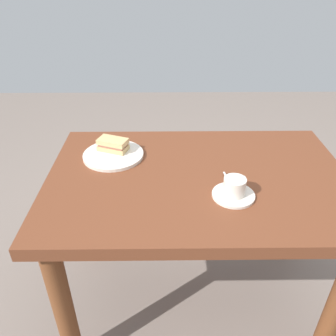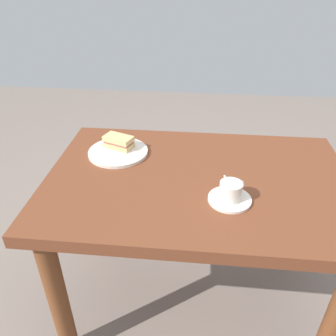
{
  "view_description": "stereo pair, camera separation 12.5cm",
  "coord_description": "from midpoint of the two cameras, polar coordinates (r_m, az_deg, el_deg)",
  "views": [
    {
      "loc": [
        0.13,
        1.11,
        1.47
      ],
      "look_at": [
        0.12,
        -0.01,
        0.77
      ],
      "focal_mm": 36.32,
      "sensor_mm": 36.0,
      "label": 1
    },
    {
      "loc": [
        0.01,
        1.1,
        1.47
      ],
      "look_at": [
        0.12,
        -0.01,
        0.77
      ],
      "focal_mm": 36.32,
      "sensor_mm": 36.0,
      "label": 2
    }
  ],
  "objects": [
    {
      "name": "ground_plane",
      "position": [
        1.84,
        6.03,
        -21.01
      ],
      "size": [
        6.0,
        6.0,
        0.0
      ],
      "primitive_type": "plane",
      "color": "slate"
    },
    {
      "name": "dining_table",
      "position": [
        1.4,
        7.45,
        -5.7
      ],
      "size": [
        1.18,
        0.78,
        0.74
      ],
      "color": "brown",
      "rests_on": "ground_plane"
    },
    {
      "name": "sandwich_plate",
      "position": [
        1.48,
        -5.98,
        2.62
      ],
      "size": [
        0.26,
        0.26,
        0.01
      ],
      "primitive_type": "cylinder",
      "color": "silver",
      "rests_on": "dining_table"
    },
    {
      "name": "sandwich_front",
      "position": [
        1.49,
        -5.93,
        4.34
      ],
      "size": [
        0.14,
        0.11,
        0.05
      ],
      "color": "tan",
      "rests_on": "sandwich_plate"
    },
    {
      "name": "coffee_saucer",
      "position": [
        1.23,
        13.2,
        -5.24
      ],
      "size": [
        0.15,
        0.15,
        0.01
      ],
      "primitive_type": "cylinder",
      "color": "silver",
      "rests_on": "dining_table"
    },
    {
      "name": "coffee_cup",
      "position": [
        1.2,
        13.48,
        -3.74
      ],
      "size": [
        0.09,
        0.09,
        0.06
      ],
      "color": "silver",
      "rests_on": "coffee_saucer"
    },
    {
      "name": "spoon",
      "position": [
        1.28,
        12.62,
        -2.94
      ],
      "size": [
        0.02,
        0.1,
        0.01
      ],
      "color": "silver",
      "rests_on": "coffee_saucer"
    }
  ]
}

